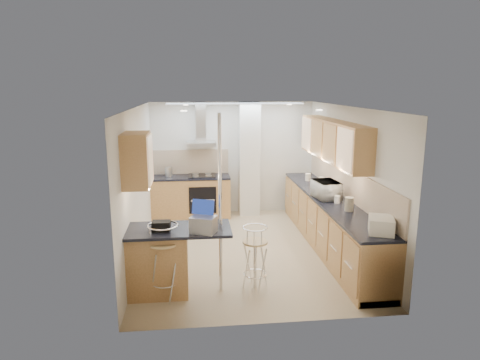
{
  "coord_description": "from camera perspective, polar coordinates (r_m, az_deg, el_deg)",
  "views": [
    {
      "loc": [
        -0.88,
        -7.06,
        2.84
      ],
      "look_at": [
        -0.07,
        0.2,
        1.23
      ],
      "focal_mm": 32.0,
      "sensor_mm": 36.0,
      "label": 1
    }
  ],
  "objects": [
    {
      "name": "room_shell",
      "position": [
        7.64,
        2.83,
        2.64
      ],
      "size": [
        3.64,
        4.84,
        2.51
      ],
      "color": "silver",
      "rests_on": "ground"
    },
    {
      "name": "bar_stool_near",
      "position": [
        5.94,
        -10.06,
        -10.65
      ],
      "size": [
        0.47,
        0.47,
        1.06
      ],
      "primitive_type": null,
      "rotation": [
        0.0,
        0.0,
        -0.08
      ],
      "color": "tan",
      "rests_on": "ground"
    },
    {
      "name": "bag",
      "position": [
        5.86,
        -10.46,
        -6.04
      ],
      "size": [
        0.25,
        0.19,
        0.13
      ],
      "primitive_type": "cube",
      "rotation": [
        0.0,
        0.0,
        -0.05
      ],
      "color": "black",
      "rests_on": "peninsula"
    },
    {
      "name": "jar_c",
      "position": [
        6.92,
        14.36,
        -3.14
      ],
      "size": [
        0.14,
        0.14,
        0.22
      ],
      "primitive_type": "cylinder",
      "rotation": [
        0.0,
        0.0,
        0.02
      ],
      "color": "#B3A98F",
      "rests_on": "right_counter"
    },
    {
      "name": "jar_b",
      "position": [
        8.96,
        9.05,
        0.39
      ],
      "size": [
        0.13,
        0.13,
        0.15
      ],
      "primitive_type": "cylinder",
      "rotation": [
        0.0,
        0.0,
        0.26
      ],
      "color": "#EEE6CE",
      "rests_on": "right_counter"
    },
    {
      "name": "jar_a",
      "position": [
        8.59,
        10.83,
        -0.16
      ],
      "size": [
        0.14,
        0.14,
        0.16
      ],
      "primitive_type": "cylinder",
      "rotation": [
        0.0,
        0.0,
        0.18
      ],
      "color": "#EEE6CE",
      "rests_on": "right_counter"
    },
    {
      "name": "kettle",
      "position": [
        9.43,
        -9.5,
        1.13
      ],
      "size": [
        0.16,
        0.16,
        0.2
      ],
      "primitive_type": "cylinder",
      "color": "silver",
      "rests_on": "back_counter"
    },
    {
      "name": "jar_d",
      "position": [
        7.33,
        12.83,
        -2.55
      ],
      "size": [
        0.1,
        0.1,
        0.13
      ],
      "primitive_type": "cylinder",
      "rotation": [
        0.0,
        0.0,
        0.05
      ],
      "color": "white",
      "rests_on": "right_counter"
    },
    {
      "name": "right_counter",
      "position": [
        7.82,
        11.76,
        -5.55
      ],
      "size": [
        0.63,
        4.4,
        0.92
      ],
      "color": "#A47741",
      "rests_on": "ground"
    },
    {
      "name": "back_counter",
      "position": [
        9.46,
        -6.56,
        -2.21
      ],
      "size": [
        1.7,
        0.63,
        0.92
      ],
      "color": "#A47741",
      "rests_on": "ground"
    },
    {
      "name": "ground",
      "position": [
        7.66,
        0.73,
        -9.33
      ],
      "size": [
        4.8,
        4.8,
        0.0
      ],
      "primitive_type": "plane",
      "color": "tan",
      "rests_on": "ground"
    },
    {
      "name": "bar_stool_end",
      "position": [
        6.17,
        2.03,
        -10.24
      ],
      "size": [
        0.46,
        0.46,
        0.92
      ],
      "primitive_type": null,
      "rotation": [
        0.0,
        0.0,
        1.33
      ],
      "color": "tan",
      "rests_on": "ground"
    },
    {
      "name": "bread_bin",
      "position": [
        6.04,
        18.31,
        -5.71
      ],
      "size": [
        0.44,
        0.49,
        0.21
      ],
      "primitive_type": "cube",
      "rotation": [
        0.0,
        0.0,
        -0.36
      ],
      "color": "#EEE6CE",
      "rests_on": "right_counter"
    },
    {
      "name": "microwave",
      "position": [
        7.57,
        11.46,
        -1.3
      ],
      "size": [
        0.45,
        0.6,
        0.31
      ],
      "primitive_type": "imported",
      "rotation": [
        0.0,
        0.0,
        1.7
      ],
      "color": "white",
      "rests_on": "right_counter"
    },
    {
      "name": "peninsula",
      "position": [
        6.09,
        -8.27,
        -10.54
      ],
      "size": [
        1.47,
        0.72,
        0.94
      ],
      "color": "#A47741",
      "rests_on": "ground"
    },
    {
      "name": "laptop",
      "position": [
        5.69,
        -4.89,
        -5.94
      ],
      "size": [
        0.39,
        0.34,
        0.22
      ],
      "primitive_type": "cube",
      "rotation": [
        0.0,
        0.0,
        -0.39
      ],
      "color": "#919398",
      "rests_on": "peninsula"
    }
  ]
}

